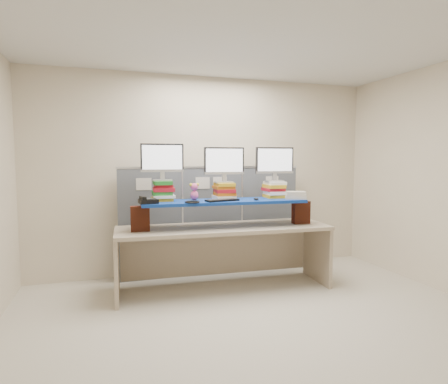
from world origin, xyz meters
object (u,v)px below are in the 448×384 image
object	(u,v)px
keyboard	(222,200)
desk_phone	(148,201)
monitor_left	(162,160)
blue_board	(224,202)
monitor_right	(275,162)
monitor_center	(224,163)
desk	(224,239)

from	to	relation	value
keyboard	desk_phone	xyz separation A→B (m)	(-0.88, 0.03, 0.02)
monitor_left	keyboard	bearing A→B (deg)	-18.77
blue_board	monitor_right	xyz separation A→B (m)	(0.72, 0.08, 0.48)
monitor_left	desk_phone	bearing A→B (deg)	-128.42
keyboard	desk_phone	bearing A→B (deg)	166.62
monitor_left	monitor_center	distance (m)	0.77
desk	monitor_center	bearing A→B (deg)	74.34
monitor_left	monitor_right	xyz separation A→B (m)	(1.45, -0.07, -0.03)
monitor_center	monitor_right	bearing A→B (deg)	-0.00
desk	blue_board	xyz separation A→B (m)	(-0.00, 0.00, 0.47)
monitor_left	keyboard	world-z (taller)	monitor_left
monitor_right	keyboard	world-z (taller)	monitor_right
blue_board	desk_phone	distance (m)	0.94
blue_board	monitor_center	bearing A→B (deg)	74.34
monitor_center	keyboard	bearing A→B (deg)	-110.19
monitor_center	keyboard	size ratio (longest dim) A/B	1.21
monitor_right	desk_phone	distance (m)	1.72
monitor_left	keyboard	distance (m)	0.87
blue_board	keyboard	distance (m)	0.13
keyboard	desk_phone	size ratio (longest dim) A/B	1.93
monitor_center	monitor_left	bearing A→B (deg)	-180.00
blue_board	desk_phone	xyz separation A→B (m)	(-0.94, -0.08, 0.05)
keyboard	blue_board	bearing A→B (deg)	51.08
desk	monitor_right	world-z (taller)	monitor_right
monitor_left	desk_phone	xyz separation A→B (m)	(-0.21, -0.24, -0.46)
monitor_left	desk_phone	world-z (taller)	monitor_left
desk	monitor_left	world-z (taller)	monitor_left
blue_board	desk	bearing A→B (deg)	2.81
blue_board	monitor_right	bearing A→B (deg)	9.44
blue_board	desk_phone	bearing A→B (deg)	-172.20
monitor_center	blue_board	bearing A→B (deg)	-105.66
monitor_left	monitor_center	xyz separation A→B (m)	(0.77, -0.04, -0.04)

